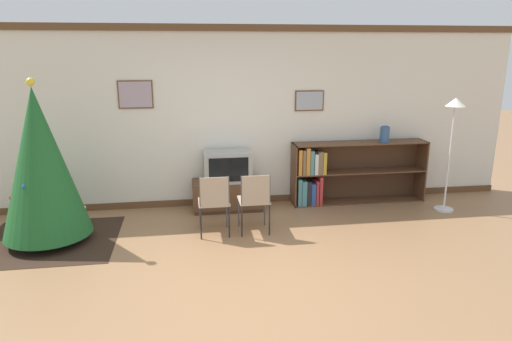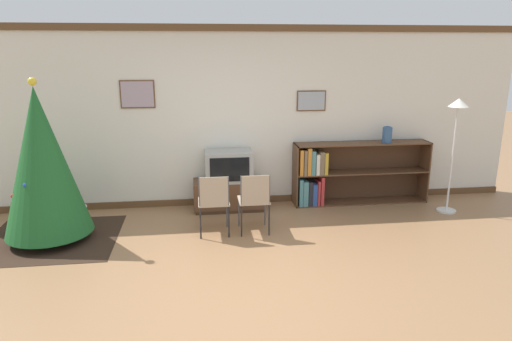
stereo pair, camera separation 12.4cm
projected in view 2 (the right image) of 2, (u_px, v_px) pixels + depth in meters
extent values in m
plane|color=#936B47|center=(243.00, 282.00, 4.78)|extent=(24.00, 24.00, 0.00)
cube|color=silver|center=(225.00, 118.00, 6.87)|extent=(9.14, 0.08, 2.70)
cube|color=brown|center=(223.00, 27.00, 6.48)|extent=(9.14, 0.03, 0.10)
cube|color=brown|center=(227.00, 201.00, 7.16)|extent=(9.14, 0.03, 0.10)
cube|color=brown|center=(137.00, 94.00, 6.57)|extent=(0.49, 0.02, 0.40)
cube|color=#A893A3|center=(137.00, 94.00, 6.56)|extent=(0.46, 0.01, 0.37)
cube|color=brown|center=(311.00, 101.00, 6.93)|extent=(0.45, 0.02, 0.31)
cube|color=#9EA8B2|center=(311.00, 101.00, 6.92)|extent=(0.41, 0.01, 0.27)
cube|color=#332319|center=(52.00, 239.00, 5.83)|extent=(1.64, 1.51, 0.01)
cylinder|color=maroon|center=(51.00, 235.00, 5.82)|extent=(0.36, 0.36, 0.10)
cone|color=#1E5B28|center=(42.00, 162.00, 5.57)|extent=(1.06, 1.06, 1.83)
sphere|color=yellow|center=(32.00, 81.00, 5.31)|extent=(0.10, 0.10, 0.10)
sphere|color=#1E4CB2|center=(25.00, 185.00, 5.33)|extent=(0.05, 0.05, 0.05)
sphere|color=silver|center=(24.00, 194.00, 5.83)|extent=(0.04, 0.04, 0.04)
sphere|color=red|center=(13.00, 196.00, 5.50)|extent=(0.05, 0.05, 0.05)
sphere|color=silver|center=(32.00, 149.00, 5.67)|extent=(0.05, 0.05, 0.05)
sphere|color=silver|center=(85.00, 206.00, 5.89)|extent=(0.05, 0.05, 0.05)
cube|color=#412A1A|center=(229.00, 207.00, 6.93)|extent=(1.01, 0.44, 0.05)
cube|color=brown|center=(229.00, 193.00, 6.88)|extent=(1.06, 0.46, 0.40)
cube|color=#9E9E99|center=(229.00, 166.00, 6.77)|extent=(0.70, 0.44, 0.45)
cube|color=black|center=(230.00, 170.00, 6.55)|extent=(0.57, 0.01, 0.35)
cube|color=tan|center=(214.00, 202.00, 5.94)|extent=(0.40, 0.40, 0.02)
cube|color=tan|center=(214.00, 192.00, 5.70)|extent=(0.35, 0.02, 0.38)
cylinder|color=#4C4C51|center=(200.00, 213.00, 6.14)|extent=(0.02, 0.02, 0.42)
cylinder|color=#4C4C51|center=(227.00, 212.00, 6.19)|extent=(0.02, 0.02, 0.42)
cylinder|color=#4C4C51|center=(201.00, 223.00, 5.80)|extent=(0.02, 0.02, 0.42)
cylinder|color=#4C4C51|center=(229.00, 222.00, 5.84)|extent=(0.02, 0.02, 0.42)
cylinder|color=#4C4C51|center=(200.00, 209.00, 5.75)|extent=(0.02, 0.02, 0.82)
cylinder|color=#4C4C51|center=(229.00, 207.00, 5.79)|extent=(0.02, 0.02, 0.82)
cube|color=tan|center=(254.00, 200.00, 6.00)|extent=(0.40, 0.40, 0.02)
cube|color=tan|center=(255.00, 190.00, 5.77)|extent=(0.35, 0.02, 0.38)
cylinder|color=#4C4C51|center=(239.00, 212.00, 6.21)|extent=(0.02, 0.02, 0.42)
cylinder|color=#4C4C51|center=(265.00, 210.00, 6.25)|extent=(0.02, 0.02, 0.42)
cylinder|color=#4C4C51|center=(241.00, 221.00, 5.86)|extent=(0.02, 0.02, 0.42)
cylinder|color=#4C4C51|center=(269.00, 220.00, 5.91)|extent=(0.02, 0.02, 0.42)
cylinder|color=#4C4C51|center=(241.00, 207.00, 5.81)|extent=(0.02, 0.02, 0.82)
cylinder|color=#4C4C51|center=(269.00, 206.00, 5.86)|extent=(0.02, 0.02, 0.82)
cube|color=brown|center=(295.00, 175.00, 7.00)|extent=(0.02, 0.36, 0.96)
cube|color=brown|center=(424.00, 171.00, 7.26)|extent=(0.02, 0.36, 0.96)
cube|color=brown|center=(363.00, 143.00, 7.01)|extent=(2.12, 0.36, 0.02)
cube|color=brown|center=(359.00, 201.00, 7.25)|extent=(2.12, 0.36, 0.02)
cube|color=brown|center=(361.00, 172.00, 7.13)|extent=(2.08, 0.36, 0.02)
cube|color=#492F1E|center=(357.00, 170.00, 7.30)|extent=(2.12, 0.01, 0.96)
cube|color=teal|center=(300.00, 191.00, 7.04)|extent=(0.05, 0.27, 0.42)
cube|color=teal|center=(304.00, 192.00, 7.06)|extent=(0.08, 0.29, 0.39)
cube|color=#232328|center=(309.00, 193.00, 7.04)|extent=(0.06, 0.23, 0.38)
cube|color=#2D4C93|center=(313.00, 193.00, 7.08)|extent=(0.07, 0.28, 0.34)
cube|color=#B73333|center=(317.00, 192.00, 7.07)|extent=(0.04, 0.25, 0.38)
cube|color=#B73333|center=(321.00, 190.00, 7.07)|extent=(0.05, 0.26, 0.45)
cube|color=orange|center=(300.00, 162.00, 6.91)|extent=(0.05, 0.27, 0.39)
cube|color=#756047|center=(304.00, 161.00, 6.93)|extent=(0.05, 0.30, 0.38)
cube|color=orange|center=(308.00, 160.00, 6.93)|extent=(0.06, 0.29, 0.42)
cube|color=teal|center=(312.00, 161.00, 6.95)|extent=(0.06, 0.30, 0.37)
cube|color=silver|center=(317.00, 164.00, 6.93)|extent=(0.05, 0.22, 0.32)
cube|color=#756047|center=(321.00, 162.00, 6.94)|extent=(0.07, 0.22, 0.35)
cube|color=gold|center=(325.00, 163.00, 6.95)|extent=(0.05, 0.24, 0.34)
cylinder|color=#335684|center=(387.00, 135.00, 6.98)|extent=(0.15, 0.15, 0.24)
torus|color=#335684|center=(388.00, 127.00, 6.95)|extent=(0.13, 0.13, 0.03)
cylinder|color=silver|center=(446.00, 210.00, 6.83)|extent=(0.28, 0.28, 0.03)
cylinder|color=silver|center=(452.00, 160.00, 6.63)|extent=(0.03, 0.03, 1.54)
cone|color=white|center=(459.00, 103.00, 6.41)|extent=(0.28, 0.28, 0.12)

